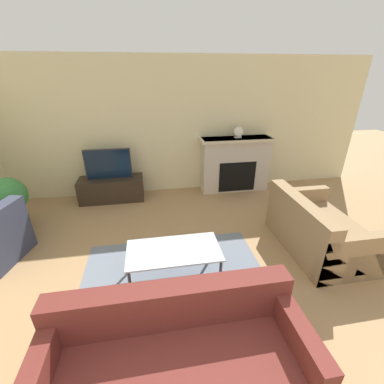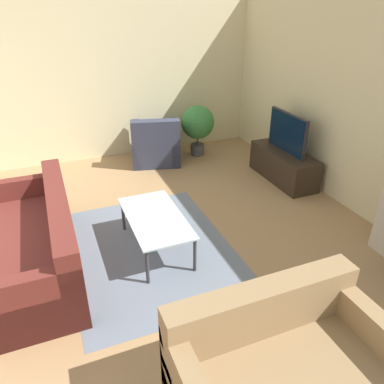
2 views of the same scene
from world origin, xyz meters
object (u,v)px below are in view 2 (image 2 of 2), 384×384
Objects in this scene: couch_sectional at (36,247)px; potted_plant at (198,124)px; couch_loveseat at (285,379)px; coffee_table at (155,220)px; tv at (287,133)px; armchair_by_window at (156,145)px.

couch_sectional is 2.27× the size of potted_plant.
couch_sectional and couch_loveseat have the same top height.
couch_sectional is 2.70m from couch_loveseat.
couch_loveseat reaches higher than coffee_table.
potted_plant is at bearing 147.97° from coffee_table.
couch_sectional is at bearing -76.03° from tv.
couch_loveseat is 4.81m from potted_plant.
potted_plant is (-4.62, 1.30, 0.29)m from couch_loveseat.
coffee_table is (0.11, 1.25, 0.09)m from couch_sectional.
coffee_table is at bearing -32.03° from potted_plant.
tv is at bearing 55.82° from couch_loveseat.
potted_plant reaches higher than armchair_by_window.
couch_sectional is 2.14× the size of armchair_by_window.
couch_loveseat is at bearing 6.93° from coffee_table.
couch_sectional is 1.79× the size of coffee_table.
armchair_by_window is at bearing 162.83° from coffee_table.
couch_sectional is at bearing 124.06° from couch_loveseat.
couch_loveseat is 1.65× the size of potted_plant.
armchair_by_window is 0.85m from potted_plant.
coffee_table is at bearing 85.08° from couch_sectional.
couch_loveseat is 4.59m from armchair_by_window.
potted_plant reaches higher than coffee_table.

